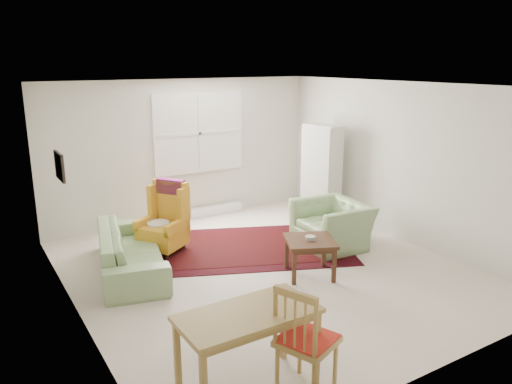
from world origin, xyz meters
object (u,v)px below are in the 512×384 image
coffee_table (310,257)px  sofa (130,242)px  wingback_chair (162,218)px  desk (248,352)px  cabinet (321,173)px  desk_chair (307,338)px  armchair (332,220)px  stool (159,236)px

coffee_table → sofa: bearing=145.0°
wingback_chair → desk: 3.56m
cabinet → desk_chair: size_ratio=1.67×
sofa → armchair: (2.96, -0.70, 0.00)m
wingback_chair → stool: wingback_chair is taller
coffee_table → stool: 2.38m
desk → desk_chair: (0.43, -0.26, 0.13)m
armchair → stool: bearing=-114.3°
desk → desk_chair: desk_chair is taller
stool → desk_chair: desk_chair is taller
armchair → desk_chair: size_ratio=1.04×
stool → desk: bearing=-98.8°
wingback_chair → stool: (-0.03, 0.07, -0.31)m
sofa → cabinet: cabinet is taller
armchair → wingback_chair: bearing=-113.2°
cabinet → desk: bearing=-144.3°
armchair → stool: 2.66m
wingback_chair → cabinet: 3.06m
sofa → coffee_table: 2.44m
armchair → desk_chair: desk_chair is taller
wingback_chair → coffee_table: size_ratio=1.70×
armchair → coffee_table: (-0.96, -0.70, -0.16)m
wingback_chair → desk_chair: (-0.15, -3.77, -0.02)m
stool → desk: size_ratio=0.38×
stool → desk_chair: (-0.12, -3.85, 0.29)m
wingback_chair → stool: 0.32m
sofa → coffee_table: sofa is taller
coffee_table → desk: (-1.94, -1.66, 0.12)m
cabinet → stool: bearing=170.6°
sofa → desk_chair: size_ratio=2.00×
armchair → stool: (-2.35, 1.23, -0.19)m
wingback_chair → armchair: bearing=29.5°
armchair → desk: (-2.91, -2.35, -0.04)m
stool → desk_chair: bearing=-91.8°
sofa → desk_chair: 3.35m
desk_chair → stool: bearing=-23.1°
coffee_table → cabinet: (1.69, 1.88, 0.60)m
desk_chair → desk: bearing=37.3°
stool → desk: 3.63m
stool → desk_chair: 3.86m
armchair → coffee_table: 1.20m
coffee_table → desk_chair: bearing=-128.2°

